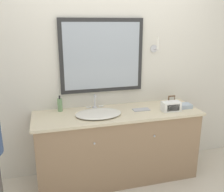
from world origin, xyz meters
TOP-DOWN VIEW (x-y plane):
  - ground_plane at (0.00, 0.00)m, footprint 14.00×14.00m
  - wall_back at (-0.00, 0.65)m, footprint 8.00×0.18m
  - vanity_counter at (0.00, 0.32)m, footprint 1.92×0.60m
  - sink_basin at (-0.23, 0.30)m, footprint 0.52×0.42m
  - soap_bottle at (-0.64, 0.54)m, footprint 0.05×0.06m
  - appliance_box at (0.61, 0.21)m, footprint 0.22×0.12m
  - picture_frame at (0.74, 0.43)m, footprint 0.09×0.01m
  - hand_towel_near_sink at (0.83, 0.27)m, footprint 0.15×0.12m
  - metal_tray at (0.29, 0.33)m, footprint 0.20×0.10m

SIDE VIEW (x-z plane):
  - ground_plane at x=0.00m, z-range 0.00..0.00m
  - vanity_counter at x=0.00m, z-range 0.00..0.85m
  - metal_tray at x=0.29m, z-range 0.84..0.85m
  - sink_basin at x=-0.23m, z-range 0.77..0.96m
  - hand_towel_near_sink at x=0.83m, z-range 0.84..0.89m
  - appliance_box at x=0.61m, z-range 0.84..0.96m
  - picture_frame at x=0.74m, z-range 0.84..0.96m
  - soap_bottle at x=-0.64m, z-range 0.83..1.02m
  - wall_back at x=0.00m, z-range 0.01..2.56m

